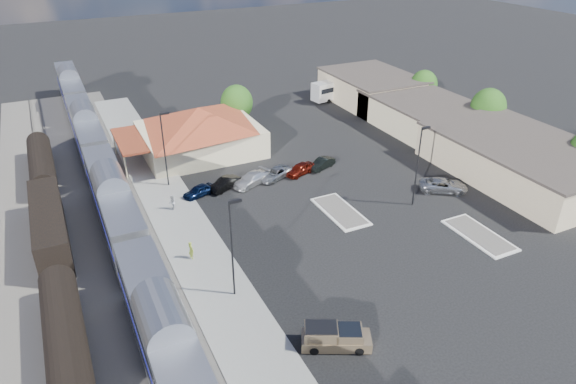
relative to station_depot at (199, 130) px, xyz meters
name	(u,v)px	position (x,y,z in m)	size (l,w,h in m)	color
ground	(316,230)	(4.56, -24.00, -3.13)	(280.00, 280.00, 0.00)	black
railbed	(88,240)	(-16.44, -16.00, -3.07)	(16.00, 100.00, 0.12)	#4C4944
platform	(184,228)	(-7.44, -18.00, -3.04)	(5.50, 92.00, 0.18)	gray
passenger_train	(114,206)	(-13.44, -15.59, -0.26)	(3.00, 104.00, 5.55)	silver
freight_cars	(50,228)	(-19.44, -15.35, -1.21)	(2.80, 46.00, 4.00)	black
station_depot	(199,130)	(0.00, 0.00, 0.00)	(18.35, 12.24, 6.20)	beige
buildings_east	(442,122)	(32.56, -9.72, -0.86)	(14.40, 51.40, 4.80)	#C6B28C
traffic_island_south	(340,211)	(8.56, -22.00, -3.03)	(3.30, 7.50, 0.21)	silver
traffic_island_north	(479,235)	(18.56, -32.00, -3.03)	(3.30, 7.50, 0.21)	silver
lamp_plat_s	(233,241)	(-6.34, -30.00, 2.21)	(1.08, 0.25, 9.00)	black
lamp_plat_n	(164,144)	(-6.34, -8.00, 2.21)	(1.08, 0.25, 9.00)	black
lamp_lot	(419,160)	(16.66, -24.00, 2.21)	(1.08, 0.25, 9.00)	black
tree_east_b	(488,107)	(38.56, -12.00, 1.09)	(4.94, 4.94, 6.96)	#382314
tree_east_c	(424,85)	(38.56, 2.00, 0.63)	(4.41, 4.41, 6.21)	#382314
tree_depot	(237,103)	(7.56, 6.00, 0.89)	(4.71, 4.71, 6.63)	#382314
pickup_truck	(336,337)	(-1.76, -38.60, -2.30)	(5.35, 3.89, 1.75)	#9F8561
suv	(443,185)	(21.66, -23.01, -2.38)	(2.48, 5.39, 1.50)	#9FA2A6
coach_bus	(339,87)	(28.56, 12.00, -1.16)	(10.92, 4.27, 3.43)	silver
person_a	(191,250)	(-8.20, -23.52, -2.07)	(0.64, 0.42, 1.76)	#CAE246
person_b	(172,203)	(-7.48, -13.94, -2.12)	(0.80, 0.63, 1.65)	silver
parked_car_a	(199,191)	(-3.94, -11.89, -2.49)	(1.51, 3.76, 1.28)	#0C1C3F
parked_car_b	(225,184)	(-0.74, -11.59, -2.45)	(1.43, 4.11, 1.35)	black
parked_car_c	(251,179)	(2.46, -11.89, -2.42)	(1.99, 4.90, 1.42)	silver
parked_car_d	(275,173)	(5.66, -11.59, -2.48)	(2.17, 4.71, 1.31)	gray
parked_car_e	(300,169)	(8.86, -11.89, -2.43)	(1.65, 4.11, 1.40)	maroon
parked_car_f	(322,164)	(12.06, -11.59, -2.48)	(1.37, 3.94, 1.30)	black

